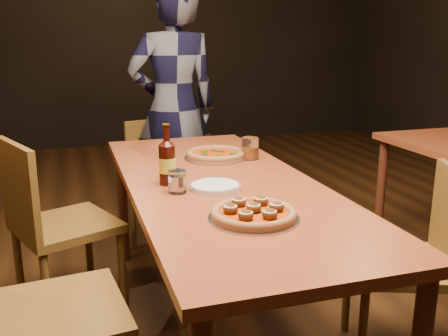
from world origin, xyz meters
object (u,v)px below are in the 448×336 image
object	(u,v)px
water_glass	(177,182)
amber_glass	(250,148)
pizza_meatball	(254,213)
chair_main_nw	(53,312)
chair_main_e	(401,263)
chair_main_sw	(66,224)
table_main	(221,196)
beer_bottle	(167,163)
pizza_margherita	(216,155)
diner	(174,109)
chair_end	(163,177)
plate_stack	(215,186)

from	to	relation	value
water_glass	amber_glass	size ratio (longest dim) A/B	0.82
pizza_meatball	amber_glass	bearing A→B (deg)	70.53
chair_main_nw	pizza_meatball	size ratio (longest dim) A/B	3.06
chair_main_e	water_glass	bearing A→B (deg)	-86.77
chair_main_nw	chair_main_e	world-z (taller)	chair_main_nw
chair_main_nw	chair_main_sw	xyz separation A→B (m)	(0.05, 0.86, -0.01)
table_main	beer_bottle	size ratio (longest dim) A/B	7.83
pizza_meatball	pizza_margherita	world-z (taller)	pizza_meatball
water_glass	diner	distance (m)	1.55
chair_main_nw	beer_bottle	size ratio (longest dim) A/B	3.81
chair_main_e	water_glass	distance (m)	1.00
chair_end	water_glass	bearing A→B (deg)	-112.45
chair_main_e	pizza_meatball	world-z (taller)	chair_main_e
chair_main_nw	diner	xyz separation A→B (m)	(0.80, 1.85, 0.39)
table_main	pizza_margherita	bearing A→B (deg)	76.46
diner	water_glass	bearing A→B (deg)	74.61
chair_main_e	chair_main_nw	bearing A→B (deg)	-66.75
chair_main_e	plate_stack	distance (m)	0.84
pizza_margherita	diner	xyz separation A→B (m)	(-0.01, 1.00, 0.10)
diner	chair_main_nw	bearing A→B (deg)	62.61
chair_main_nw	pizza_margherita	world-z (taller)	chair_main_nw
table_main	plate_stack	size ratio (longest dim) A/B	9.39
water_glass	plate_stack	bearing A→B (deg)	0.58
amber_glass	chair_main_e	bearing A→B (deg)	-61.37
chair_end	beer_bottle	xyz separation A→B (m)	(-0.21, -1.30, 0.43)
chair_main_e	water_glass	xyz separation A→B (m)	(-0.89, 0.29, 0.35)
chair_main_nw	pizza_meatball	world-z (taller)	chair_main_nw
amber_glass	plate_stack	bearing A→B (deg)	-125.31
chair_main_e	pizza_margherita	distance (m)	1.04
chair_main_e	pizza_meatball	size ratio (longest dim) A/B	2.79
pizza_meatball	chair_end	bearing A→B (deg)	89.66
table_main	plate_stack	world-z (taller)	plate_stack
pizza_meatball	table_main	bearing A→B (deg)	86.43
chair_main_nw	chair_main_sw	size ratio (longest dim) A/B	1.03
table_main	diner	bearing A→B (deg)	86.37
pizza_meatball	diner	size ratio (longest dim) A/B	0.18
table_main	chair_main_e	bearing A→B (deg)	-30.84
chair_end	diner	world-z (taller)	diner
chair_end	plate_stack	xyz separation A→B (m)	(-0.04, -1.42, 0.34)
diner	pizza_margherita	bearing A→B (deg)	86.52
pizza_meatball	amber_glass	size ratio (longest dim) A/B	2.84
chair_end	water_glass	xyz separation A→B (m)	(-0.20, -1.43, 0.38)
chair_end	amber_glass	distance (m)	1.08
water_glass	chair_main_e	bearing A→B (deg)	-17.99
chair_end	amber_glass	xyz separation A→B (m)	(0.28, -0.97, 0.39)
plate_stack	amber_glass	world-z (taller)	amber_glass
chair_main_sw	beer_bottle	distance (m)	0.69
table_main	amber_glass	bearing A→B (deg)	52.41
chair_main_sw	chair_main_e	xyz separation A→B (m)	(1.34, -0.81, -0.03)
chair_end	beer_bottle	distance (m)	1.38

